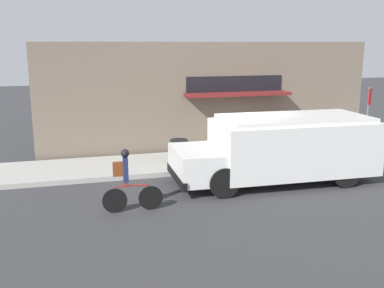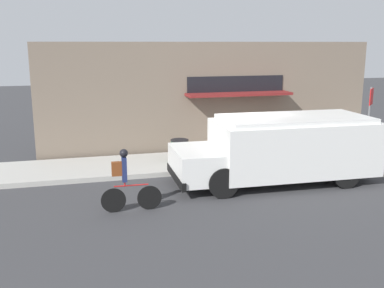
{
  "view_description": "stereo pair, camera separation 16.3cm",
  "coord_description": "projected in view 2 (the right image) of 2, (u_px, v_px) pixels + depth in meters",
  "views": [
    {
      "loc": [
        -5.37,
        -13.77,
        4.28
      ],
      "look_at": [
        -1.65,
        -0.2,
        1.1
      ],
      "focal_mm": 42.0,
      "sensor_mm": 36.0,
      "label": 1
    },
    {
      "loc": [
        -5.21,
        -13.81,
        4.28
      ],
      "look_at": [
        -1.65,
        -0.2,
        1.1
      ],
      "focal_mm": 42.0,
      "sensor_mm": 36.0,
      "label": 2
    }
  ],
  "objects": [
    {
      "name": "stop_sign_post",
      "position": [
        370.0,
        110.0,
        16.51
      ],
      "size": [
        0.45,
        0.45,
        2.55
      ],
      "color": "slate",
      "rests_on": "sidewalk"
    },
    {
      "name": "ground_plane",
      "position": [
        237.0,
        172.0,
        15.26
      ],
      "size": [
        70.0,
        70.0,
        0.0
      ],
      "primitive_type": "plane",
      "color": "#38383A"
    },
    {
      "name": "cyclist",
      "position": [
        126.0,
        181.0,
        11.5
      ],
      "size": [
        1.57,
        0.22,
        1.67
      ],
      "rotation": [
        0.0,
        0.0,
        -0.03
      ],
      "color": "black",
      "rests_on": "ground_plane"
    },
    {
      "name": "trash_bin",
      "position": [
        180.0,
        150.0,
        15.94
      ],
      "size": [
        0.64,
        0.64,
        0.78
      ],
      "color": "#2D5138",
      "rests_on": "sidewalk"
    },
    {
      "name": "school_bus",
      "position": [
        282.0,
        148.0,
        13.92
      ],
      "size": [
        6.3,
        2.9,
        2.07
      ],
      "rotation": [
        0.0,
        0.0,
        -0.02
      ],
      "color": "white",
      "rests_on": "ground_plane"
    },
    {
      "name": "sidewalk",
      "position": [
        225.0,
        160.0,
        16.51
      ],
      "size": [
        28.0,
        2.68,
        0.16
      ],
      "color": "#ADAAA3",
      "rests_on": "ground_plane"
    },
    {
      "name": "storefront",
      "position": [
        213.0,
        98.0,
        17.55
      ],
      "size": [
        13.37,
        1.0,
        4.32
      ],
      "color": "#756656",
      "rests_on": "ground_plane"
    }
  ]
}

